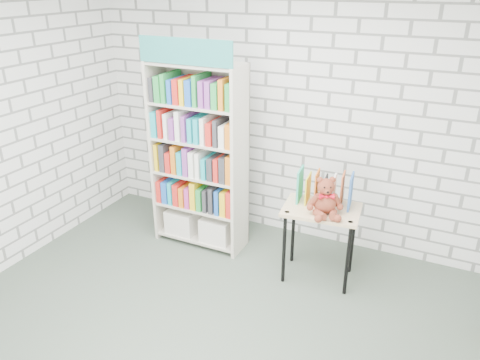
% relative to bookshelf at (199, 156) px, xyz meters
% --- Properties ---
extents(ground, '(4.50, 4.50, 0.00)m').
position_rel_bookshelf_xyz_m(ground, '(0.71, -1.36, -1.03)').
color(ground, '#445144').
rests_on(ground, ground).
extents(room_shell, '(4.52, 4.02, 2.81)m').
position_rel_bookshelf_xyz_m(room_shell, '(0.71, -1.36, 0.76)').
color(room_shell, silver).
rests_on(room_shell, ground).
extents(bookshelf, '(1.00, 0.39, 2.25)m').
position_rel_bookshelf_xyz_m(bookshelf, '(0.00, 0.00, 0.00)').
color(bookshelf, beige).
rests_on(bookshelf, ground).
extents(display_table, '(0.76, 0.57, 0.77)m').
position_rel_bookshelf_xyz_m(display_table, '(1.39, -0.11, -0.37)').
color(display_table, tan).
rests_on(display_table, ground).
extents(table_books, '(0.52, 0.27, 0.30)m').
position_rel_bookshelf_xyz_m(table_books, '(1.37, 0.00, -0.11)').
color(table_books, teal).
rests_on(table_books, display_table).
extents(teddy_bear, '(0.34, 0.32, 0.36)m').
position_rel_bookshelf_xyz_m(teddy_bear, '(1.44, -0.22, -0.12)').
color(teddy_bear, maroon).
rests_on(teddy_bear, display_table).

